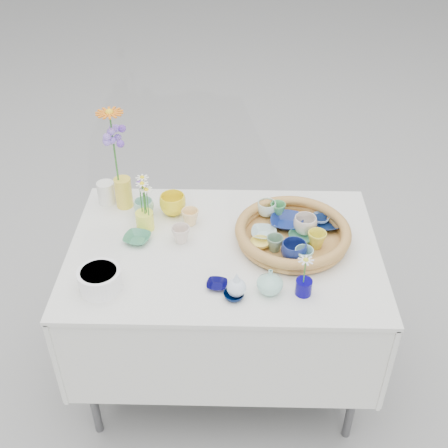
{
  "coord_description": "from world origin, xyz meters",
  "views": [
    {
      "loc": [
        0.04,
        -1.77,
        2.2
      ],
      "look_at": [
        0.0,
        0.02,
        0.87
      ],
      "focal_mm": 45.0,
      "sensor_mm": 36.0,
      "label": 1
    }
  ],
  "objects_px": {
    "display_table": "(224,369)",
    "wicker_tray": "(293,234)",
    "tall_vase_yellow": "(124,193)",
    "bud_vase_seafoam": "(270,281)"
  },
  "relations": [
    {
      "from": "display_table",
      "to": "wicker_tray",
      "type": "xyz_separation_m",
      "value": [
        0.28,
        0.05,
        0.8
      ]
    },
    {
      "from": "display_table",
      "to": "tall_vase_yellow",
      "type": "distance_m",
      "value": 0.99
    },
    {
      "from": "display_table",
      "to": "tall_vase_yellow",
      "type": "bearing_deg",
      "value": 147.22
    },
    {
      "from": "display_table",
      "to": "wicker_tray",
      "type": "relative_size",
      "value": 2.66
    },
    {
      "from": "display_table",
      "to": "wicker_tray",
      "type": "height_order",
      "value": "wicker_tray"
    },
    {
      "from": "wicker_tray",
      "to": "tall_vase_yellow",
      "type": "relative_size",
      "value": 3.37
    },
    {
      "from": "display_table",
      "to": "bud_vase_seafoam",
      "type": "height_order",
      "value": "bud_vase_seafoam"
    },
    {
      "from": "wicker_tray",
      "to": "tall_vase_yellow",
      "type": "bearing_deg",
      "value": 161.8
    },
    {
      "from": "wicker_tray",
      "to": "bud_vase_seafoam",
      "type": "distance_m",
      "value": 0.32
    },
    {
      "from": "wicker_tray",
      "to": "tall_vase_yellow",
      "type": "xyz_separation_m",
      "value": [
        -0.73,
        0.24,
        0.03
      ]
    }
  ]
}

